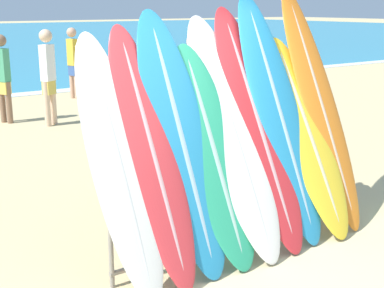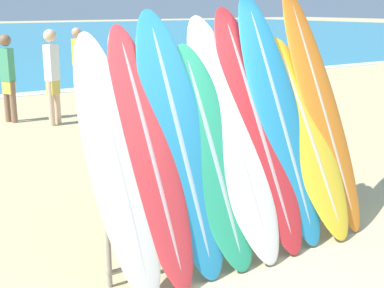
{
  "view_description": "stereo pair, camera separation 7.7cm",
  "coord_description": "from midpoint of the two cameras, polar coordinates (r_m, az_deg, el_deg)",
  "views": [
    {
      "loc": [
        -2.83,
        -2.87,
        2.24
      ],
      "look_at": [
        0.21,
        1.54,
        0.85
      ],
      "focal_mm": 50.0,
      "sensor_mm": 36.0,
      "label": 1
    },
    {
      "loc": [
        -2.77,
        -2.92,
        2.24
      ],
      "look_at": [
        0.21,
        1.54,
        0.85
      ],
      "focal_mm": 50.0,
      "sensor_mm": 36.0,
      "label": 2
    }
  ],
  "objects": [
    {
      "name": "surfboard_slot_4",
      "position": [
        4.95,
        4.74,
        1.01
      ],
      "size": [
        0.6,
        1.28,
        2.17
      ],
      "color": "silver",
      "rests_on": "ground_plane"
    },
    {
      "name": "person_near_water",
      "position": [
        8.69,
        0.78,
        6.28
      ],
      "size": [
        0.31,
        0.24,
        1.81
      ],
      "rotation": [
        0.0,
        0.0,
        6.2
      ],
      "color": "beige",
      "rests_on": "ground_plane"
    },
    {
      "name": "surfboard_slot_2",
      "position": [
        4.61,
        -0.88,
        0.41
      ],
      "size": [
        0.58,
        1.11,
        2.22
      ],
      "color": "teal",
      "rests_on": "ground_plane"
    },
    {
      "name": "surfboard_slot_8",
      "position": [
        5.76,
        13.91,
        3.97
      ],
      "size": [
        0.48,
        1.24,
        2.44
      ],
      "color": "orange",
      "rests_on": "ground_plane"
    },
    {
      "name": "surfboard_slot_0",
      "position": [
        4.31,
        -7.58,
        -1.95
      ],
      "size": [
        0.49,
        1.13,
        2.05
      ],
      "color": "silver",
      "rests_on": "ground_plane"
    },
    {
      "name": "surfboard_slot_6",
      "position": [
        5.33,
        9.64,
        2.99
      ],
      "size": [
        0.57,
        1.21,
        2.37
      ],
      "color": "teal",
      "rests_on": "ground_plane"
    },
    {
      "name": "surfboard_slot_5",
      "position": [
        5.15,
        7.4,
        1.93
      ],
      "size": [
        0.57,
        1.26,
        2.25
      ],
      "color": "red",
      "rests_on": "ground_plane"
    },
    {
      "name": "surfboard_rack",
      "position": [
        5.05,
        5.52,
        -6.22
      ],
      "size": [
        2.73,
        0.04,
        0.83
      ],
      "color": "gray",
      "rests_on": "ground_plane"
    },
    {
      "name": "person_mid_beach",
      "position": [
        10.53,
        -14.48,
        7.29
      ],
      "size": [
        0.31,
        0.28,
        1.82
      ],
      "rotation": [
        0.0,
        0.0,
        0.57
      ],
      "color": "beige",
      "rests_on": "ground_plane"
    },
    {
      "name": "person_far_left",
      "position": [
        13.52,
        -11.92,
        8.74
      ],
      "size": [
        0.23,
        0.29,
        1.73
      ],
      "rotation": [
        0.0,
        0.0,
        1.85
      ],
      "color": "tan",
      "rests_on": "ground_plane"
    },
    {
      "name": "surfboard_slot_3",
      "position": [
        4.76,
        2.63,
        -1.07
      ],
      "size": [
        0.58,
        1.03,
        1.91
      ],
      "color": "#289E70",
      "rests_on": "ground_plane"
    },
    {
      "name": "surfboard_slot_1",
      "position": [
        4.44,
        -4.08,
        -0.96
      ],
      "size": [
        0.48,
        1.16,
        2.1
      ],
      "color": "red",
      "rests_on": "ground_plane"
    },
    {
      "name": "surfboard_slot_7",
      "position": [
        5.53,
        12.62,
        0.91
      ],
      "size": [
        0.59,
        1.16,
        1.93
      ],
      "color": "yellow",
      "rests_on": "ground_plane"
    },
    {
      "name": "person_far_right",
      "position": [
        11.03,
        -18.86,
        6.98
      ],
      "size": [
        0.25,
        0.29,
        1.71
      ],
      "rotation": [
        0.0,
        0.0,
        2.04
      ],
      "color": "#846047",
      "rests_on": "ground_plane"
    },
    {
      "name": "ground_plane",
      "position": [
        4.61,
        9.31,
        -14.72
      ],
      "size": [
        160.0,
        160.0,
        0.0
      ],
      "primitive_type": "plane",
      "color": "tan"
    }
  ]
}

